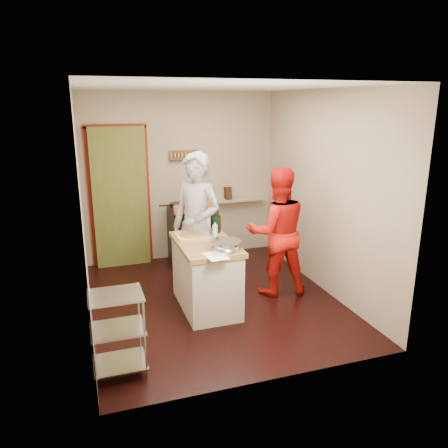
% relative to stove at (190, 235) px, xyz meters
% --- Properties ---
extents(floor, '(3.50, 3.50, 0.00)m').
position_rel_stove_xyz_m(floor, '(-0.05, -1.42, -0.45)').
color(floor, black).
rests_on(floor, ground).
extents(back_wall, '(3.00, 0.44, 2.60)m').
position_rel_stove_xyz_m(back_wall, '(-0.69, 0.36, 0.68)').
color(back_wall, tan).
rests_on(back_wall, ground).
extents(left_wall, '(0.04, 3.50, 2.60)m').
position_rel_stove_xyz_m(left_wall, '(-1.55, -1.42, 0.85)').
color(left_wall, tan).
rests_on(left_wall, ground).
extents(right_wall, '(0.04, 3.50, 2.60)m').
position_rel_stove_xyz_m(right_wall, '(1.45, -1.42, 0.85)').
color(right_wall, tan).
rests_on(right_wall, ground).
extents(ceiling, '(3.00, 3.50, 0.02)m').
position_rel_stove_xyz_m(ceiling, '(-0.05, -1.42, 2.16)').
color(ceiling, white).
rests_on(ceiling, back_wall).
extents(stove, '(0.60, 0.63, 1.00)m').
position_rel_stove_xyz_m(stove, '(0.00, 0.00, 0.00)').
color(stove, black).
rests_on(stove, ground).
extents(wire_shelving, '(0.48, 0.40, 0.80)m').
position_rel_stove_xyz_m(wire_shelving, '(-1.33, -2.62, -0.01)').
color(wire_shelving, silver).
rests_on(wire_shelving, ground).
extents(island, '(0.66, 1.23, 1.15)m').
position_rel_stove_xyz_m(island, '(-0.19, -1.57, -0.00)').
color(island, '#BEB2A1').
rests_on(island, ground).
extents(person_stripe, '(0.77, 0.81, 1.87)m').
position_rel_stove_xyz_m(person_stripe, '(-0.22, -1.25, 0.48)').
color(person_stripe, silver).
rests_on(person_stripe, ground).
extents(person_red, '(0.89, 0.74, 1.66)m').
position_rel_stove_xyz_m(person_red, '(0.80, -1.44, 0.38)').
color(person_red, red).
rests_on(person_red, ground).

